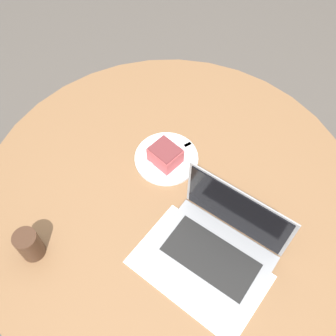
{
  "coord_description": "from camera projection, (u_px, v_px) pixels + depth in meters",
  "views": [
    {
      "loc": [
        0.04,
        -0.63,
        1.81
      ],
      "look_at": [
        -0.01,
        0.06,
        0.75
      ],
      "focal_mm": 42.0,
      "sensor_mm": 36.0,
      "label": 1
    }
  ],
  "objects": [
    {
      "name": "laptop",
      "position": [
        217.0,
        246.0,
        1.12
      ],
      "size": [
        0.4,
        0.37,
        0.22
      ],
      "rotation": [
        0.0,
        0.0,
        8.87
      ],
      "color": "gray",
      "rests_on": "dining_table"
    },
    {
      "name": "dining_table",
      "position": [
        170.0,
        210.0,
        1.37
      ],
      "size": [
        1.24,
        1.24,
        0.71
      ],
      "color": "brown",
      "rests_on": "ground_plane"
    },
    {
      "name": "paper_document",
      "position": [
        199.0,
        269.0,
        1.12
      ],
      "size": [
        0.44,
        0.4,
        0.0
      ],
      "rotation": [
        0.0,
        0.0,
        -0.6
      ],
      "color": "white",
      "rests_on": "dining_table"
    },
    {
      "name": "coffee_glass",
      "position": [
        29.0,
        245.0,
        1.1
      ],
      "size": [
        0.07,
        0.07,
        0.1
      ],
      "color": "#3D2619",
      "rests_on": "dining_table"
    },
    {
      "name": "cake_slice",
      "position": [
        165.0,
        155.0,
        1.28
      ],
      "size": [
        0.12,
        0.12,
        0.06
      ],
      "rotation": [
        0.0,
        0.0,
        5.57
      ],
      "color": "#B74C51",
      "rests_on": "plate"
    },
    {
      "name": "ground_plane",
      "position": [
        169.0,
        266.0,
        1.86
      ],
      "size": [
        12.0,
        12.0,
        0.0
      ],
      "primitive_type": "plane",
      "color": "#4C4742"
    },
    {
      "name": "plate",
      "position": [
        166.0,
        158.0,
        1.32
      ],
      "size": [
        0.21,
        0.21,
        0.01
      ],
      "color": "silver",
      "rests_on": "dining_table"
    },
    {
      "name": "fork",
      "position": [
        175.0,
        151.0,
        1.33
      ],
      "size": [
        0.15,
        0.11,
        0.0
      ],
      "rotation": [
        0.0,
        0.0,
        6.9
      ],
      "color": "silver",
      "rests_on": "plate"
    }
  ]
}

